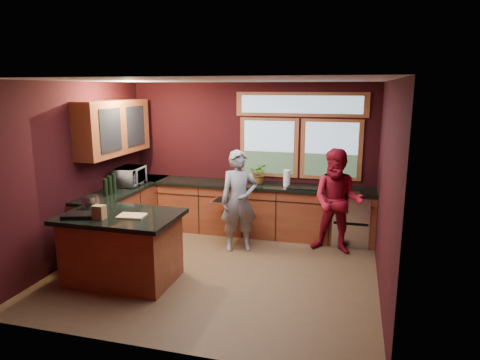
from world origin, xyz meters
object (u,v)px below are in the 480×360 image
at_px(island, 122,247).
at_px(cutting_board, 132,216).
at_px(stock_pot, 90,202).
at_px(person_red, 337,201).
at_px(person_grey, 239,201).

height_order(island, cutting_board, cutting_board).
bearing_deg(island, stock_pot, 164.74).
bearing_deg(person_red, person_grey, -160.85).
relative_size(island, cutting_board, 4.43).
height_order(person_grey, stock_pot, person_grey).
bearing_deg(stock_pot, person_grey, 37.75).
distance_m(person_red, cutting_board, 3.18).
bearing_deg(person_red, stock_pot, -145.15).
xyz_separation_m(cutting_board, stock_pot, (-0.75, 0.20, 0.08)).
xyz_separation_m(person_grey, person_red, (1.53, 0.30, 0.02)).
xyz_separation_m(person_grey, stock_pot, (-1.78, -1.38, 0.21)).
height_order(person_red, stock_pot, person_red).
xyz_separation_m(island, person_red, (2.76, 1.84, 0.36)).
height_order(cutting_board, stock_pot, stock_pot).
bearing_deg(stock_pot, cutting_board, -14.93).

